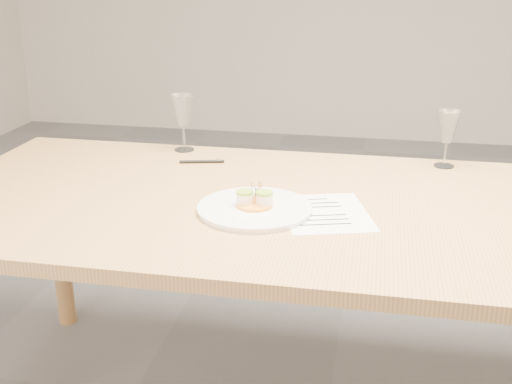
% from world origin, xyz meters
% --- Properties ---
extents(dining_table, '(2.40, 1.00, 0.75)m').
position_xyz_m(dining_table, '(0.00, 0.00, 0.68)').
color(dining_table, tan).
rests_on(dining_table, ground).
extents(dinner_plate, '(0.32, 0.32, 0.08)m').
position_xyz_m(dinner_plate, '(-0.22, -0.09, 0.76)').
color(dinner_plate, white).
rests_on(dinner_plate, dining_table).
extents(recipe_sheet, '(0.30, 0.34, 0.00)m').
position_xyz_m(recipe_sheet, '(-0.03, -0.07, 0.75)').
color(recipe_sheet, white).
rests_on(recipe_sheet, dining_table).
extents(ballpoint_pen, '(0.15, 0.05, 0.01)m').
position_xyz_m(ballpoint_pen, '(-0.48, 0.30, 0.76)').
color(ballpoint_pen, black).
rests_on(ballpoint_pen, dining_table).
extents(wine_glass_0, '(0.08, 0.08, 0.20)m').
position_xyz_m(wine_glass_0, '(-0.58, 0.44, 0.89)').
color(wine_glass_0, white).
rests_on(wine_glass_0, dining_table).
extents(wine_glass_1, '(0.08, 0.08, 0.19)m').
position_xyz_m(wine_glass_1, '(0.32, 0.42, 0.88)').
color(wine_glass_1, white).
rests_on(wine_glass_1, dining_table).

